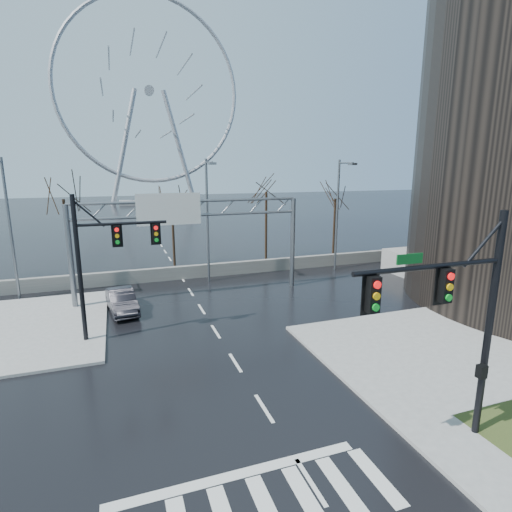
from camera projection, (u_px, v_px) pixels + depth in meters
name	position (u px, v px, depth m)	size (l,w,h in m)	color
ground	(264.00, 408.00, 15.76)	(260.00, 260.00, 0.00)	black
sidewalk_right_ext	(430.00, 348.00, 20.83)	(12.00, 10.00, 0.15)	gray
sidewalk_far	(15.00, 330.00, 23.23)	(10.00, 12.00, 0.15)	gray
barrier_wall	(182.00, 272.00, 34.06)	(52.00, 0.50, 1.10)	slate
signal_mast_near	(461.00, 310.00, 12.66)	(5.52, 0.41, 8.00)	black
signal_mast_far	(101.00, 254.00, 21.06)	(4.72, 0.41, 8.00)	black
sign_gantry	(186.00, 227.00, 28.30)	(16.36, 0.40, 7.60)	slate
streetlight_left	(8.00, 219.00, 27.32)	(0.50, 2.55, 10.00)	slate
streetlight_mid	(208.00, 211.00, 31.86)	(0.50, 2.55, 10.00)	slate
streetlight_right	(339.00, 207.00, 35.76)	(0.50, 2.55, 10.00)	slate
tree_left	(64.00, 209.00, 33.19)	(3.75, 3.75, 7.50)	black
tree_center	(172.00, 213.00, 37.20)	(3.25, 3.25, 6.50)	black
tree_right	(266.00, 200.00, 38.98)	(3.90, 3.90, 7.80)	black
tree_far_right	(335.00, 205.00, 42.21)	(3.40, 3.40, 6.80)	black
ferris_wheel	(150.00, 99.00, 99.22)	(45.00, 6.00, 50.91)	gray
car	(122.00, 301.00, 26.20)	(1.58, 4.52, 1.49)	black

